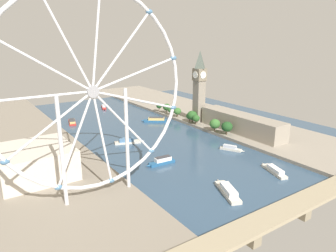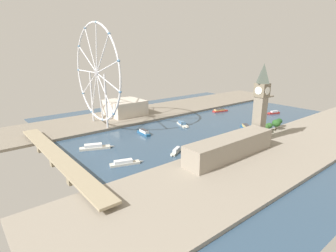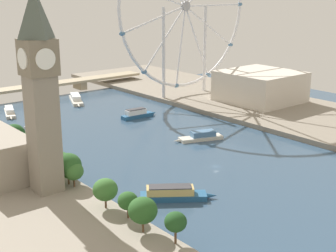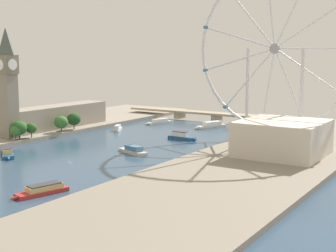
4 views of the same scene
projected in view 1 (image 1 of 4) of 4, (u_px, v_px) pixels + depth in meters
ground_plane at (132, 130)px, 347.23m from camera, size 388.01×388.01×0.00m
riverbank_left at (207, 116)px, 405.68m from camera, size 90.00×520.00×3.00m
riverbank_right at (26, 148)px, 287.94m from camera, size 90.00×520.00×3.00m
clock_tower at (199, 85)px, 362.03m from camera, size 13.14×13.14×82.21m
parliament_block at (241, 123)px, 329.53m from camera, size 22.00×101.77×18.92m
tree_row_embankment at (193, 116)px, 363.43m from camera, size 13.53×134.22×13.81m
ferris_wheel at (93, 93)px, 182.29m from camera, size 122.94×3.20×127.66m
riverside_hall at (35, 162)px, 225.39m from camera, size 50.19×51.05×21.75m
river_bridge at (298, 205)px, 181.93m from camera, size 200.01×15.28×8.26m
tour_boat_0 at (162, 161)px, 255.43m from camera, size 26.30×6.93×6.33m
tour_boat_1 at (228, 191)px, 207.67m from camera, size 18.39×34.85×5.57m
tour_boat_2 at (72, 122)px, 374.14m from camera, size 13.64×29.89×4.87m
tour_boat_3 at (231, 148)px, 286.44m from camera, size 13.70×21.77×4.79m
tour_boat_4 at (127, 141)px, 305.39m from camera, size 29.23×15.33×5.17m
tour_boat_5 at (155, 120)px, 380.83m from camera, size 28.42×22.67×5.83m
tour_boat_6 at (104, 107)px, 450.92m from camera, size 10.62×24.29×4.84m
tour_boat_7 at (274, 170)px, 239.86m from camera, size 13.98×30.61×4.70m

